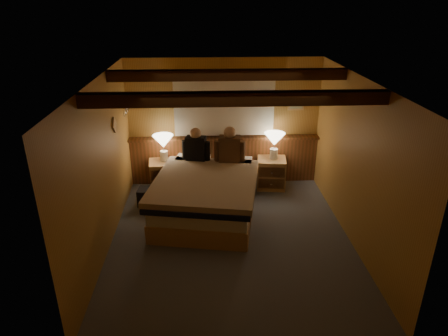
{
  "coord_description": "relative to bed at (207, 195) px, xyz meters",
  "views": [
    {
      "loc": [
        -0.35,
        -5.15,
        3.42
      ],
      "look_at": [
        -0.08,
        0.4,
        1.0
      ],
      "focal_mm": 32.0,
      "sensor_mm": 36.0,
      "label": 1
    }
  ],
  "objects": [
    {
      "name": "nightstand_right",
      "position": [
        1.24,
        1.01,
        -0.08
      ],
      "size": [
        0.58,
        0.53,
        0.58
      ],
      "rotation": [
        0.0,
        0.0,
        -0.12
      ],
      "color": "tan",
      "rests_on": "floor"
    },
    {
      "name": "wainscot",
      "position": [
        0.36,
        1.31,
        0.12
      ],
      "size": [
        3.6,
        0.23,
        0.94
      ],
      "color": "brown",
      "rests_on": "wall_back"
    },
    {
      "name": "curtain_window",
      "position": [
        0.36,
        1.3,
        1.15
      ],
      "size": [
        2.18,
        0.09,
        1.11
      ],
      "color": "#3E220F",
      "rests_on": "wall_back"
    },
    {
      "name": "coat_rail",
      "position": [
        -1.36,
        0.85,
        1.3
      ],
      "size": [
        0.05,
        0.55,
        0.24
      ],
      "color": "silver",
      "rests_on": "wall_left"
    },
    {
      "name": "wall_front",
      "position": [
        0.36,
        -2.83,
        0.83
      ],
      "size": [
        3.6,
        0.0,
        3.6
      ],
      "primitive_type": "plane",
      "rotation": [
        -1.57,
        0.0,
        0.0
      ],
      "color": "#B88D42",
      "rests_on": "floor"
    },
    {
      "name": "ceiling_beams",
      "position": [
        0.36,
        -0.58,
        1.94
      ],
      "size": [
        3.6,
        1.65,
        0.16
      ],
      "color": "#3E220F",
      "rests_on": "ceiling"
    },
    {
      "name": "lamp_right",
      "position": [
        1.28,
        1.04,
        0.57
      ],
      "size": [
        0.39,
        0.39,
        0.5
      ],
      "color": "white",
      "rests_on": "nightstand_right"
    },
    {
      "name": "floor",
      "position": [
        0.36,
        -0.73,
        -0.37
      ],
      "size": [
        4.2,
        4.2,
        0.0
      ],
      "primitive_type": "plane",
      "color": "#4D515C",
      "rests_on": "ground"
    },
    {
      "name": "lamp_left",
      "position": [
        -0.78,
        1.07,
        0.55
      ],
      "size": [
        0.38,
        0.38,
        0.5
      ],
      "color": "white",
      "rests_on": "nightstand_left"
    },
    {
      "name": "bed",
      "position": [
        0.0,
        0.0,
        0.0
      ],
      "size": [
        1.91,
        2.31,
        0.71
      ],
      "rotation": [
        0.0,
        0.0,
        -0.17
      ],
      "color": "tan",
      "rests_on": "floor"
    },
    {
      "name": "nightstand_left",
      "position": [
        -0.8,
        1.02,
        -0.08
      ],
      "size": [
        0.57,
        0.52,
        0.57
      ],
      "rotation": [
        0.0,
        0.0,
        0.12
      ],
      "color": "tan",
      "rests_on": "floor"
    },
    {
      "name": "person_right",
      "position": [
        0.42,
        0.66,
        0.6
      ],
      "size": [
        0.54,
        0.25,
        0.66
      ],
      "rotation": [
        0.0,
        0.0,
        -0.1
      ],
      "color": "#4B311E",
      "rests_on": "bed"
    },
    {
      "name": "wall_back",
      "position": [
        0.36,
        1.37,
        0.83
      ],
      "size": [
        3.6,
        0.0,
        3.6
      ],
      "primitive_type": "plane",
      "rotation": [
        1.57,
        0.0,
        0.0
      ],
      "color": "#B88D42",
      "rests_on": "floor"
    },
    {
      "name": "duffel_bag",
      "position": [
        -0.95,
        0.42,
        -0.21
      ],
      "size": [
        0.52,
        0.34,
        0.36
      ],
      "rotation": [
        0.0,
        0.0,
        -0.08
      ],
      "color": "black",
      "rests_on": "floor"
    },
    {
      "name": "ceiling",
      "position": [
        0.36,
        -0.73,
        2.03
      ],
      "size": [
        4.2,
        4.2,
        0.0
      ],
      "primitive_type": "plane",
      "rotation": [
        3.14,
        0.0,
        0.0
      ],
      "color": "#DFA753",
      "rests_on": "wall_back"
    },
    {
      "name": "person_left",
      "position": [
        -0.17,
        0.76,
        0.58
      ],
      "size": [
        0.5,
        0.27,
        0.62
      ],
      "rotation": [
        0.0,
        0.0,
        -0.22
      ],
      "color": "black",
      "rests_on": "bed"
    },
    {
      "name": "wall_right",
      "position": [
        2.16,
        -0.73,
        0.83
      ],
      "size": [
        0.0,
        4.2,
        4.2
      ],
      "primitive_type": "plane",
      "rotation": [
        1.57,
        0.0,
        -1.57
      ],
      "color": "#B88D42",
      "rests_on": "floor"
    },
    {
      "name": "framed_print",
      "position": [
        1.71,
        1.35,
        1.18
      ],
      "size": [
        0.3,
        0.04,
        0.25
      ],
      "color": "tan",
      "rests_on": "wall_back"
    },
    {
      "name": "wall_left",
      "position": [
        -1.44,
        -0.73,
        0.83
      ],
      "size": [
        0.0,
        4.2,
        4.2
      ],
      "primitive_type": "plane",
      "rotation": [
        1.57,
        0.0,
        1.57
      ],
      "color": "#B88D42",
      "rests_on": "floor"
    }
  ]
}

